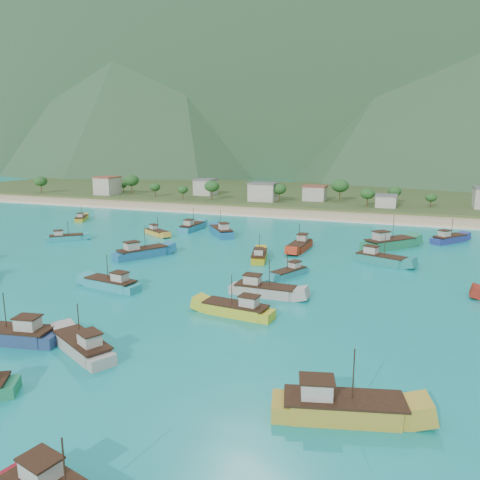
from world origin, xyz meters
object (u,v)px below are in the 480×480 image
(boat_7, at_px, (112,285))
(boat_9, at_px, (192,227))
(boat_26, at_px, (66,238))
(boat_21, at_px, (380,259))
(boat_2, at_px, (259,257))
(boat_14, at_px, (300,246))
(boat_24, at_px, (222,232))
(boat_23, at_px, (83,347))
(boat_16, at_px, (157,233))
(boat_1, at_px, (237,310))
(boat_25, at_px, (82,219))
(boat_5, at_px, (14,336))
(boat_8, at_px, (289,273))
(boat_3, at_px, (389,244))
(boat_28, at_px, (264,291))
(boat_27, at_px, (141,253))
(boat_13, at_px, (341,409))
(boat_4, at_px, (449,239))

(boat_7, height_order, boat_9, boat_9)
(boat_26, bearing_deg, boat_21, 52.77)
(boat_2, relative_size, boat_14, 0.90)
(boat_21, xyz_separation_m, boat_24, (-41.81, 15.76, 0.10))
(boat_23, bearing_deg, boat_16, 51.08)
(boat_24, bearing_deg, boat_2, -89.41)
(boat_23, bearing_deg, boat_1, -7.48)
(boat_16, xyz_separation_m, boat_25, (-34.65, 12.35, -0.03))
(boat_5, xyz_separation_m, boat_14, (20.71, 62.42, -0.03))
(boat_21, height_order, boat_26, boat_21)
(boat_5, bearing_deg, boat_8, -41.41)
(boat_1, bearing_deg, boat_24, 30.68)
(boat_14, xyz_separation_m, boat_24, (-23.61, 9.47, 0.09))
(boat_3, distance_m, boat_24, 42.61)
(boat_9, distance_m, boat_26, 33.55)
(boat_3, xyz_separation_m, boat_28, (-16.50, -42.91, -0.33))
(boat_9, bearing_deg, boat_28, -52.20)
(boat_5, bearing_deg, boat_23, -98.05)
(boat_1, distance_m, boat_14, 44.18)
(boat_8, bearing_deg, boat_5, 83.21)
(boat_5, relative_size, boat_24, 1.02)
(boat_26, distance_m, boat_27, 28.88)
(boat_21, bearing_deg, boat_27, -54.97)
(boat_28, bearing_deg, boat_7, -76.96)
(boat_2, relative_size, boat_8, 1.14)
(boat_13, distance_m, boat_25, 123.59)
(boat_23, distance_m, boat_26, 69.57)
(boat_8, xyz_separation_m, boat_28, (-0.88, -12.38, 0.26))
(boat_24, bearing_deg, boat_25, 134.09)
(boat_7, relative_size, boat_9, 0.97)
(boat_16, relative_size, boat_26, 1.06)
(boat_14, bearing_deg, boat_9, -18.79)
(boat_2, distance_m, boat_5, 52.29)
(boat_7, bearing_deg, boat_21, -42.00)
(boat_4, xyz_separation_m, boat_13, (-13.00, -85.55, 0.14))
(boat_1, distance_m, boat_21, 41.33)
(boat_3, xyz_separation_m, boat_25, (-93.46, 7.29, -0.56))
(boat_13, bearing_deg, boat_27, -147.32)
(boat_9, bearing_deg, boat_25, 176.58)
(boat_8, height_order, boat_26, boat_26)
(boat_28, bearing_deg, boat_23, -25.35)
(boat_3, xyz_separation_m, boat_13, (0.46, -73.03, -0.21))
(boat_16, bearing_deg, boat_9, -178.04)
(boat_3, relative_size, boat_16, 1.46)
(boat_8, bearing_deg, boat_9, -19.20)
(boat_2, xyz_separation_m, boat_21, (23.94, 6.03, 0.15))
(boat_7, relative_size, boat_28, 0.99)
(boat_7, relative_size, boat_21, 0.94)
(boat_21, bearing_deg, boat_1, -3.57)
(boat_7, bearing_deg, boat_13, -111.88)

